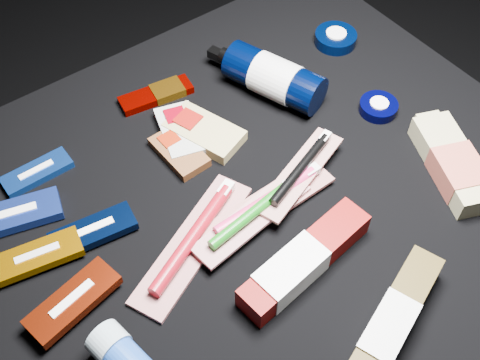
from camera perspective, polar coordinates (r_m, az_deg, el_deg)
ground at (r=1.25m, az=-0.29°, el=-12.37°), size 3.00×3.00×0.00m
cloth_table at (r=1.07m, az=-0.33°, el=-7.86°), size 0.98×0.78×0.40m
luna_bar_0 at (r=0.98m, az=-18.69°, el=0.69°), size 0.11×0.04×0.01m
luna_bar_1 at (r=0.93m, az=-20.71°, el=-3.18°), size 0.15×0.09×0.02m
luna_bar_2 at (r=0.88m, az=-13.74°, el=-4.71°), size 0.13×0.06×0.02m
luna_bar_3 at (r=0.88m, az=-18.57°, el=-6.83°), size 0.13×0.07×0.02m
luna_bar_4 at (r=0.83m, az=-15.54°, el=-11.02°), size 0.14×0.07×0.02m
clif_bar_0 at (r=0.96m, az=-5.94°, el=2.80°), size 0.06×0.10×0.02m
clif_bar_1 at (r=0.98m, az=-5.71°, el=4.77°), size 0.09×0.12×0.02m
clif_bar_2 at (r=0.98m, az=-3.65°, el=4.71°), size 0.10×0.14×0.02m
power_bar at (r=1.05m, az=-7.60°, el=8.13°), size 0.13×0.06×0.02m
lotion_bottle at (r=1.03m, az=3.22°, el=9.67°), size 0.12×0.22×0.07m
cream_tin_upper at (r=1.15m, az=9.05°, el=13.14°), size 0.08×0.08×0.02m
cream_tin_lower at (r=1.04m, az=12.99°, el=6.77°), size 0.06×0.06×0.02m
bodywash_bottle at (r=0.97m, az=19.59°, el=1.38°), size 0.12×0.19×0.04m
toothbrush_pack_0 at (r=0.85m, az=-4.40°, el=-5.59°), size 0.25×0.15×0.03m
toothbrush_pack_1 at (r=0.88m, az=2.64°, el=-2.14°), size 0.23×0.06×0.03m
toothbrush_pack_2 at (r=0.86m, az=1.30°, el=-3.28°), size 0.20×0.07×0.02m
toothbrush_pack_3 at (r=0.90m, az=5.78°, el=0.94°), size 0.20×0.10×0.02m
toothpaste_carton_red at (r=0.82m, az=5.71°, el=-7.92°), size 0.22×0.07×0.04m
toothpaste_carton_green at (r=0.80m, az=14.30°, el=-12.83°), size 0.20×0.11×0.04m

